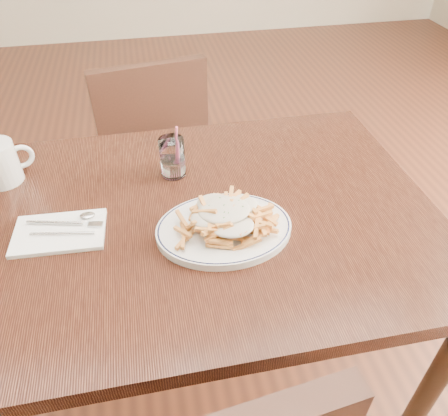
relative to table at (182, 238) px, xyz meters
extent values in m
plane|color=black|center=(0.00, 0.00, -0.67)|extent=(7.00, 7.00, 0.00)
cube|color=black|center=(0.00, 0.00, 0.06)|extent=(1.20, 0.80, 0.04)
cylinder|color=black|center=(0.55, -0.35, -0.32)|extent=(0.05, 0.05, 0.71)
cylinder|color=black|center=(-0.55, 0.35, -0.32)|extent=(0.05, 0.05, 0.71)
cylinder|color=black|center=(0.55, 0.35, -0.32)|extent=(0.05, 0.05, 0.71)
cube|color=black|center=(-0.06, 0.81, -0.26)|extent=(0.46, 0.46, 0.04)
cube|color=black|center=(-0.02, 0.63, -0.03)|extent=(0.40, 0.11, 0.44)
cylinder|color=black|center=(0.08, 1.01, -0.48)|extent=(0.03, 0.03, 0.39)
cylinder|color=black|center=(-0.25, 0.95, -0.48)|extent=(0.03, 0.03, 0.39)
cylinder|color=black|center=(0.14, 0.67, -0.48)|extent=(0.03, 0.03, 0.39)
cylinder|color=black|center=(-0.19, 0.61, -0.48)|extent=(0.03, 0.03, 0.39)
torus|color=black|center=(0.09, -0.08, 0.09)|extent=(0.34, 0.34, 0.01)
ellipsoid|color=beige|center=(0.09, -0.08, 0.15)|extent=(0.19, 0.17, 0.03)
cube|color=white|center=(-0.27, -0.02, 0.08)|extent=(0.20, 0.14, 0.01)
cylinder|color=white|center=(0.00, 0.16, 0.13)|extent=(0.06, 0.06, 0.10)
cylinder|color=white|center=(0.00, 0.16, 0.10)|extent=(0.06, 0.06, 0.04)
cylinder|color=#E75882|center=(0.01, 0.17, 0.15)|extent=(0.02, 0.03, 0.14)
torus|color=silver|center=(-0.37, 0.24, 0.13)|extent=(0.07, 0.04, 0.07)
camera|label=1|loc=(-0.05, -0.78, 0.74)|focal=35.00mm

